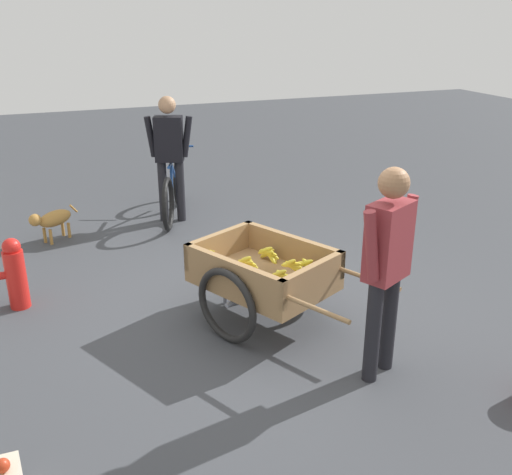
{
  "coord_description": "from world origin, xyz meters",
  "views": [
    {
      "loc": [
        -4.32,
        1.61,
        2.55
      ],
      "look_at": [
        -0.06,
        -0.02,
        0.75
      ],
      "focal_mm": 40.94,
      "sensor_mm": 36.0,
      "label": 1
    }
  ],
  "objects_px": {
    "vendor_person": "(387,257)",
    "cyclist_person": "(169,148)",
    "fruit_cart": "(264,276)",
    "dog": "(52,219)",
    "bicycle": "(173,190)",
    "fire_hydrant": "(15,273)"
  },
  "relations": [
    {
      "from": "vendor_person",
      "to": "cyclist_person",
      "type": "relative_size",
      "value": 1.01
    },
    {
      "from": "fruit_cart",
      "to": "cyclist_person",
      "type": "bearing_deg",
      "value": 2.55
    },
    {
      "from": "cyclist_person",
      "to": "dog",
      "type": "relative_size",
      "value": 2.8
    },
    {
      "from": "fruit_cart",
      "to": "vendor_person",
      "type": "height_order",
      "value": "vendor_person"
    },
    {
      "from": "fruit_cart",
      "to": "vendor_person",
      "type": "bearing_deg",
      "value": -153.43
    },
    {
      "from": "bicycle",
      "to": "fire_hydrant",
      "type": "bearing_deg",
      "value": 135.42
    },
    {
      "from": "fire_hydrant",
      "to": "bicycle",
      "type": "bearing_deg",
      "value": -44.58
    },
    {
      "from": "fire_hydrant",
      "to": "cyclist_person",
      "type": "bearing_deg",
      "value": -45.93
    },
    {
      "from": "dog",
      "to": "fire_hydrant",
      "type": "relative_size",
      "value": 0.84
    },
    {
      "from": "fruit_cart",
      "to": "dog",
      "type": "xyz_separation_m",
      "value": [
        2.62,
        1.59,
        -0.17
      ]
    },
    {
      "from": "vendor_person",
      "to": "fire_hydrant",
      "type": "height_order",
      "value": "vendor_person"
    },
    {
      "from": "cyclist_person",
      "to": "dog",
      "type": "bearing_deg",
      "value": 98.38
    },
    {
      "from": "bicycle",
      "to": "fruit_cart",
      "type": "bearing_deg",
      "value": -178.62
    },
    {
      "from": "fire_hydrant",
      "to": "dog",
      "type": "bearing_deg",
      "value": -13.81
    },
    {
      "from": "cyclist_person",
      "to": "dog",
      "type": "distance_m",
      "value": 1.62
    },
    {
      "from": "dog",
      "to": "fire_hydrant",
      "type": "bearing_deg",
      "value": 166.19
    },
    {
      "from": "fire_hydrant",
      "to": "vendor_person",
      "type": "bearing_deg",
      "value": -129.66
    },
    {
      "from": "dog",
      "to": "fire_hydrant",
      "type": "xyz_separation_m",
      "value": [
        -1.58,
        0.39,
        0.06
      ]
    },
    {
      "from": "fruit_cart",
      "to": "dog",
      "type": "height_order",
      "value": "fruit_cart"
    },
    {
      "from": "fruit_cart",
      "to": "vendor_person",
      "type": "xyz_separation_m",
      "value": [
        -1.02,
        -0.51,
        0.51
      ]
    },
    {
      "from": "fruit_cart",
      "to": "fire_hydrant",
      "type": "bearing_deg",
      "value": 62.22
    },
    {
      "from": "vendor_person",
      "to": "dog",
      "type": "height_order",
      "value": "vendor_person"
    }
  ]
}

